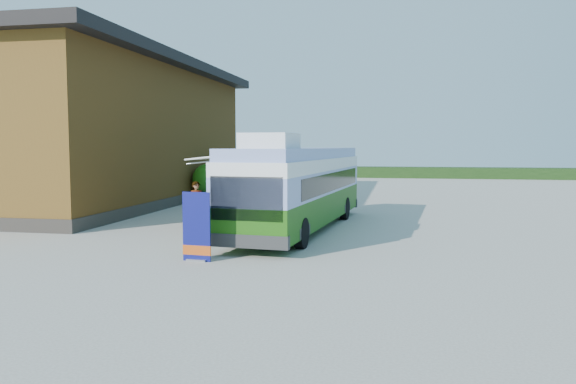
% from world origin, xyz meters
% --- Properties ---
extents(ground, '(100.00, 100.00, 0.00)m').
position_xyz_m(ground, '(0.00, 0.00, 0.00)').
color(ground, '#BCB7AD').
rests_on(ground, ground).
extents(barn, '(9.60, 21.20, 7.50)m').
position_xyz_m(barn, '(-10.50, 10.00, 3.59)').
color(barn, brown).
rests_on(barn, ground).
extents(hedge, '(40.00, 3.00, 1.00)m').
position_xyz_m(hedge, '(8.00, 38.00, 0.50)').
color(hedge, '#264419').
rests_on(hedge, ground).
extents(bus, '(3.36, 11.28, 3.41)m').
position_xyz_m(bus, '(1.05, 2.51, 1.63)').
color(bus, '#297112').
rests_on(bus, ground).
extents(awning, '(2.95, 4.35, 0.52)m').
position_xyz_m(awning, '(-1.18, 2.95, 2.48)').
color(awning, white).
rests_on(awning, ground).
extents(banner, '(0.80, 0.23, 1.83)m').
position_xyz_m(banner, '(-0.64, -3.53, 0.75)').
color(banner, '#0C1061').
rests_on(banner, ground).
extents(picnic_table, '(1.39, 1.25, 0.76)m').
position_xyz_m(picnic_table, '(-1.61, 0.92, 0.57)').
color(picnic_table, tan).
rests_on(picnic_table, ground).
extents(person_a, '(0.74, 0.68, 1.69)m').
position_xyz_m(person_a, '(-3.00, 2.87, 0.84)').
color(person_a, '#999999').
rests_on(person_a, ground).
extents(person_b, '(1.17, 1.14, 1.90)m').
position_xyz_m(person_b, '(1.10, 3.38, 0.95)').
color(person_b, '#999999').
rests_on(person_b, ground).
extents(slurry_tanker, '(1.78, 5.61, 2.07)m').
position_xyz_m(slurry_tanker, '(-5.70, 13.48, 1.19)').
color(slurry_tanker, '#277815').
rests_on(slurry_tanker, ground).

